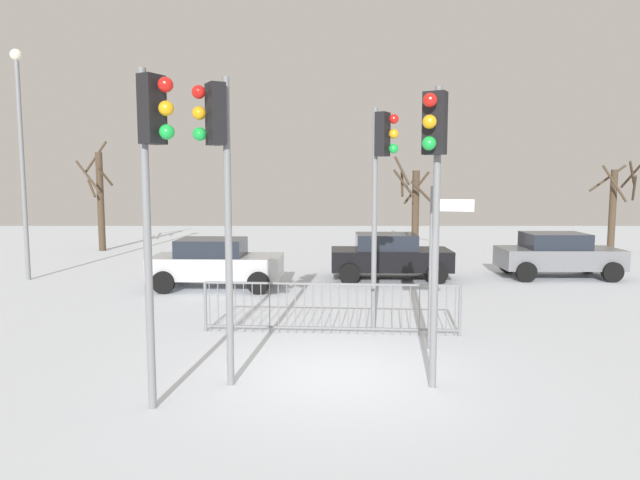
% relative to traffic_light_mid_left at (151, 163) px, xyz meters
% --- Properties ---
extents(ground_plane, '(60.00, 60.00, 0.00)m').
position_rel_traffic_light_mid_left_xyz_m(ground_plane, '(2.46, 1.46, -3.41)').
color(ground_plane, silver).
extents(traffic_light_mid_left, '(0.52, 0.42, 4.66)m').
position_rel_traffic_light_mid_left_xyz_m(traffic_light_mid_left, '(0.00, 0.00, 0.00)').
color(traffic_light_mid_left, slate).
rests_on(traffic_light_mid_left, ground).
extents(traffic_light_foreground_left, '(0.51, 0.42, 4.68)m').
position_rel_traffic_light_mid_left_xyz_m(traffic_light_foreground_left, '(3.50, 4.27, 0.02)').
color(traffic_light_foreground_left, slate).
rests_on(traffic_light_foreground_left, ground).
extents(traffic_light_rear_right, '(0.41, 0.52, 4.56)m').
position_rel_traffic_light_mid_left_xyz_m(traffic_light_rear_right, '(3.90, 0.75, -0.07)').
color(traffic_light_rear_right, slate).
rests_on(traffic_light_rear_right, ground).
extents(traffic_light_rear_left, '(0.52, 0.42, 4.70)m').
position_rel_traffic_light_mid_left_xyz_m(traffic_light_rear_left, '(0.71, 0.90, 0.03)').
color(traffic_light_rear_left, slate).
rests_on(traffic_light_rear_left, ground).
extents(direction_sign_post, '(0.76, 0.27, 3.08)m').
position_rel_traffic_light_mid_left_xyz_m(direction_sign_post, '(4.37, 2.84, -1.69)').
color(direction_sign_post, slate).
rests_on(direction_sign_post, ground).
extents(pedestrian_guard_railing, '(5.35, 0.43, 1.07)m').
position_rel_traffic_light_mid_left_xyz_m(pedestrian_guard_railing, '(2.45, 3.90, -2.86)').
color(pedestrian_guard_railing, slate).
rests_on(pedestrian_guard_railing, ground).
extents(car_black_near, '(3.83, 1.98, 1.47)m').
position_rel_traffic_light_mid_left_xyz_m(car_black_near, '(4.46, 10.38, -2.65)').
color(car_black_near, black).
rests_on(car_black_near, ground).
extents(car_grey_trailing, '(3.82, 1.95, 1.47)m').
position_rel_traffic_light_mid_left_xyz_m(car_grey_trailing, '(10.02, 10.68, -2.65)').
color(car_grey_trailing, slate).
rests_on(car_grey_trailing, ground).
extents(car_silver_far, '(3.85, 2.03, 1.47)m').
position_rel_traffic_light_mid_left_xyz_m(car_silver_far, '(-0.86, 8.86, -2.65)').
color(car_silver_far, '#B2B5BA').
rests_on(car_silver_far, ground).
extents(street_lamp, '(0.36, 0.36, 7.21)m').
position_rel_traffic_light_mid_left_xyz_m(street_lamp, '(-7.15, 10.24, 0.96)').
color(street_lamp, slate).
rests_on(street_lamp, ground).
extents(bare_tree_left, '(1.80, 1.97, 4.00)m').
position_rel_traffic_light_mid_left_xyz_m(bare_tree_left, '(15.08, 16.87, -1.27)').
color(bare_tree_left, '#473828').
rests_on(bare_tree_left, ground).
extents(bare_tree_centre, '(1.49, 1.66, 4.97)m').
position_rel_traffic_light_mid_left_xyz_m(bare_tree_centre, '(-7.68, 17.68, -1.02)').
color(bare_tree_centre, '#473828').
rests_on(bare_tree_centre, ground).
extents(bare_tree_right, '(1.95, 1.76, 4.28)m').
position_rel_traffic_light_mid_left_xyz_m(bare_tree_right, '(6.53, 18.05, -1.31)').
color(bare_tree_right, '#473828').
rests_on(bare_tree_right, ground).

